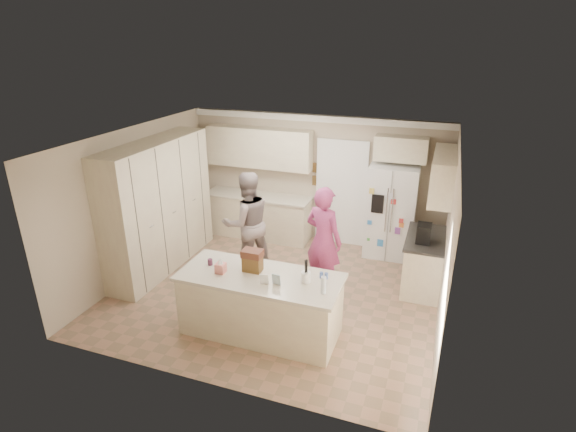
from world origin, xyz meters
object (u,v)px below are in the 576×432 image
(utensil_crock, at_px, (306,277))
(dollhouse_body, at_px, (253,264))
(teen_girl, at_px, (324,240))
(island_base, at_px, (261,305))
(refrigerator, at_px, (391,211))
(tissue_box, at_px, (221,268))
(coffee_maker, at_px, (424,233))
(teen_boy, at_px, (247,223))

(utensil_crock, height_order, dollhouse_body, dollhouse_body)
(teen_girl, bearing_deg, island_base, 89.48)
(refrigerator, relative_size, tissue_box, 12.86)
(coffee_maker, bearing_deg, dollhouse_body, -140.71)
(island_base, height_order, utensil_crock, utensil_crock)
(refrigerator, distance_m, coffee_maker, 1.43)
(tissue_box, relative_size, dollhouse_body, 0.54)
(tissue_box, relative_size, teen_boy, 0.08)
(island_base, bearing_deg, dollhouse_body, 146.31)
(refrigerator, relative_size, coffee_maker, 6.00)
(tissue_box, distance_m, dollhouse_body, 0.45)
(utensil_crock, distance_m, tissue_box, 1.21)
(dollhouse_body, bearing_deg, island_base, -33.69)
(coffee_maker, xyz_separation_m, teen_boy, (-2.99, -0.25, -0.14))
(utensil_crock, bearing_deg, tissue_box, -172.87)
(refrigerator, xyz_separation_m, utensil_crock, (-0.73, -3.10, 0.10))
(refrigerator, relative_size, dollhouse_body, 6.92)
(coffee_maker, bearing_deg, utensil_crock, -127.12)
(dollhouse_body, height_order, teen_boy, teen_boy)
(dollhouse_body, bearing_deg, teen_boy, 116.96)
(refrigerator, bearing_deg, teen_boy, -147.86)
(island_base, xyz_separation_m, dollhouse_body, (-0.15, 0.10, 0.60))
(island_base, relative_size, teen_girl, 1.20)
(refrigerator, relative_size, teen_boy, 0.97)
(coffee_maker, height_order, dollhouse_body, coffee_maker)
(coffee_maker, bearing_deg, teen_girl, -163.15)
(dollhouse_body, height_order, teen_girl, teen_girl)
(teen_girl, bearing_deg, refrigerator, -97.35)
(utensil_crock, height_order, tissue_box, utensil_crock)
(island_base, distance_m, dollhouse_body, 0.62)
(teen_boy, bearing_deg, island_base, 77.12)
(utensil_crock, bearing_deg, coffee_maker, 52.88)
(utensil_crock, relative_size, tissue_box, 1.07)
(island_base, distance_m, tissue_box, 0.79)
(refrigerator, xyz_separation_m, dollhouse_body, (-1.53, -3.05, 0.14))
(refrigerator, distance_m, tissue_box, 3.79)
(island_base, relative_size, utensil_crock, 14.67)
(island_base, bearing_deg, tissue_box, -169.70)
(coffee_maker, relative_size, island_base, 0.14)
(refrigerator, bearing_deg, teen_girl, -117.52)
(dollhouse_body, distance_m, teen_girl, 1.50)
(refrigerator, height_order, tissue_box, refrigerator)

